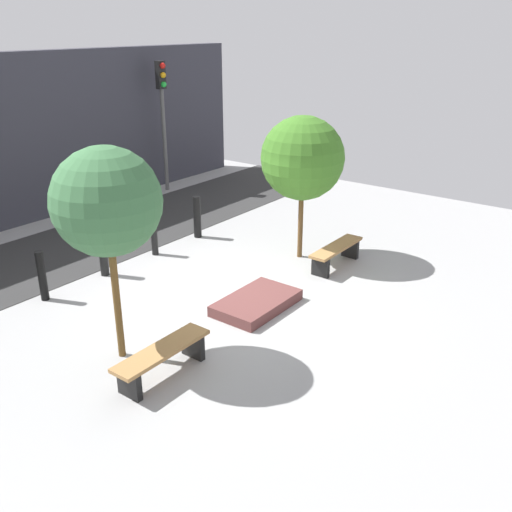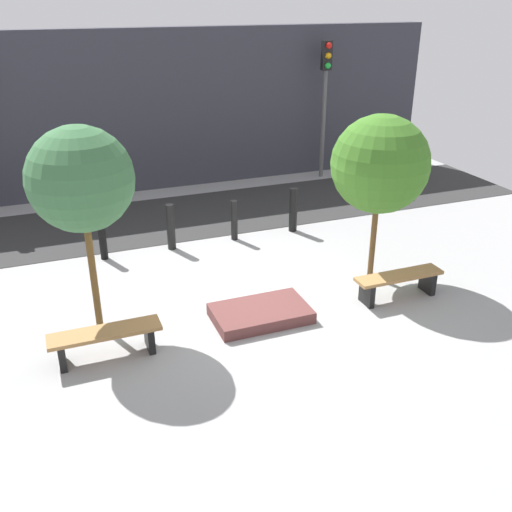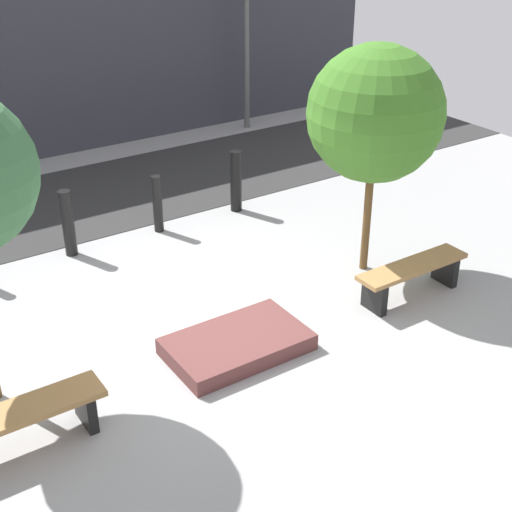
% 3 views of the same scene
% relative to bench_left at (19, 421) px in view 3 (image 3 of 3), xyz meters
% --- Properties ---
extents(ground_plane, '(18.00, 18.00, 0.00)m').
position_rel_bench_left_xyz_m(ground_plane, '(2.55, 0.84, -0.32)').
color(ground_plane, '#979797').
extents(road_strip, '(18.00, 3.08, 0.01)m').
position_rel_bench_left_xyz_m(road_strip, '(2.55, 5.37, -0.32)').
color(road_strip, '#2D2D2D').
rests_on(road_strip, ground).
extents(building_facade, '(16.20, 0.50, 4.20)m').
position_rel_bench_left_xyz_m(building_facade, '(2.55, 8.00, 1.77)').
color(building_facade, '#33333D').
rests_on(building_facade, ground).
extents(bench_left, '(1.64, 0.41, 0.46)m').
position_rel_bench_left_xyz_m(bench_left, '(0.00, 0.00, 0.00)').
color(bench_left, black).
rests_on(bench_left, ground).
extents(bench_right, '(1.63, 0.38, 0.47)m').
position_rel_bench_left_xyz_m(bench_right, '(5.10, 0.00, 0.01)').
color(bench_right, black).
rests_on(bench_right, ground).
extents(planter_bed, '(1.60, 0.97, 0.20)m').
position_rel_bench_left_xyz_m(planter_bed, '(2.55, 0.20, -0.22)').
color(planter_bed, brown).
rests_on(planter_bed, ground).
extents(tree_behind_right_bench, '(1.76, 1.76, 3.09)m').
position_rel_bench_left_xyz_m(tree_behind_right_bench, '(5.10, 0.92, 1.88)').
color(tree_behind_right_bench, brown).
rests_on(tree_behind_right_bench, ground).
extents(bollard_left, '(0.17, 0.17, 0.99)m').
position_rel_bench_left_xyz_m(bollard_left, '(1.84, 3.58, 0.17)').
color(bollard_left, black).
rests_on(bollard_left, ground).
extents(bollard_center, '(0.15, 0.15, 0.91)m').
position_rel_bench_left_xyz_m(bollard_center, '(3.26, 3.58, 0.13)').
color(bollard_center, black).
rests_on(bollard_center, ground).
extents(bollard_right, '(0.19, 0.19, 1.02)m').
position_rel_bench_left_xyz_m(bollard_right, '(4.67, 3.58, 0.18)').
color(bollard_right, black).
rests_on(bollard_right, ground).
extents(traffic_light_mid_west, '(0.28, 0.27, 3.82)m').
position_rel_bench_left_xyz_m(traffic_light_mid_west, '(7.24, 7.19, 2.30)').
color(traffic_light_mid_west, '#535353').
rests_on(traffic_light_mid_west, ground).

